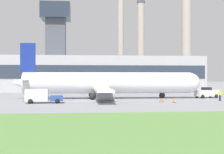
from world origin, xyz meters
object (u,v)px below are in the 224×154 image
(airplane, at_px, (106,83))
(fuel_truck, at_px, (41,96))
(pushback_tug, at_px, (206,93))
(ground_crew_person, at_px, (220,95))

(airplane, bearing_deg, fuel_truck, -139.85)
(airplane, height_order, fuel_truck, airplane)
(pushback_tug, bearing_deg, fuel_truck, -162.71)
(pushback_tug, height_order, ground_crew_person, pushback_tug)
(airplane, distance_m, pushback_tug, 18.28)
(pushback_tug, relative_size, ground_crew_person, 2.39)
(airplane, relative_size, fuel_truck, 6.03)
(ground_crew_person, bearing_deg, airplane, 159.15)
(fuel_truck, bearing_deg, airplane, 40.15)
(ground_crew_person, bearing_deg, fuel_truck, -176.31)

